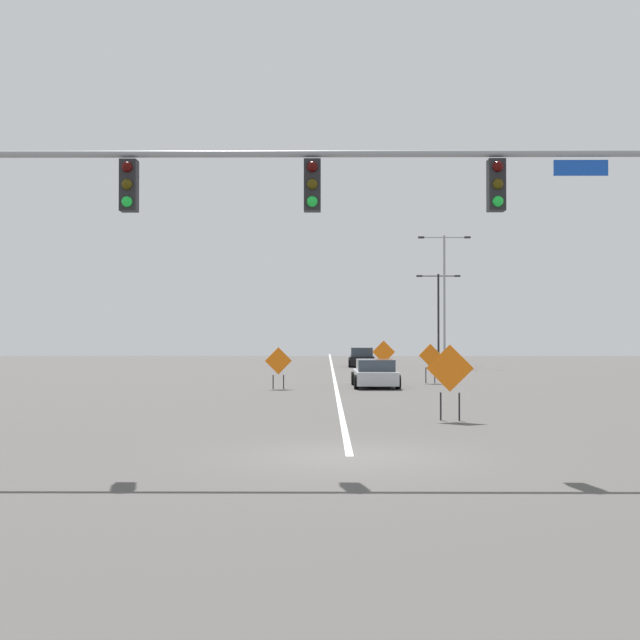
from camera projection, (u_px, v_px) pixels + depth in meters
ground at (350, 456)px, 16.64m from camera, size 145.43×145.43×0.00m
road_centre_stripe at (332, 369)px, 57.03m from camera, size 0.16×80.80×0.01m
traffic_signal_assembly at (218, 204)px, 16.72m from camera, size 15.00×0.44×6.68m
street_lamp_mid_right at (444, 290)px, 61.21m from camera, size 3.88×0.24×9.74m
street_lamp_near_left at (438, 310)px, 64.73m from camera, size 3.44×0.24×7.11m
construction_sign_right_lane at (430, 358)px, 40.90m from camera, size 1.15×0.16×1.96m
construction_sign_median_near at (384, 354)px, 47.13m from camera, size 1.29×0.34×2.06m
construction_sign_right_shoulder at (278, 363)px, 36.74m from camera, size 1.20×0.29×1.86m
construction_sign_left_lane at (450, 372)px, 23.52m from camera, size 1.32×0.34×2.16m
car_silver_passing at (375, 374)px, 37.99m from camera, size 2.09×4.33×1.28m
car_black_distant at (362, 358)px, 60.99m from camera, size 2.06×4.16×1.42m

